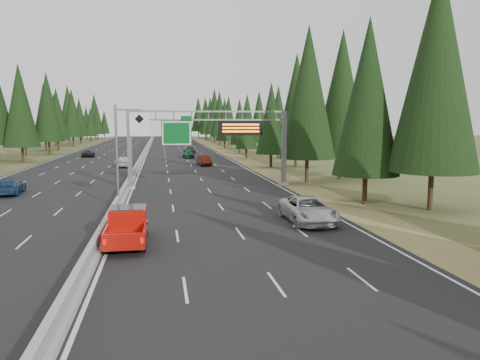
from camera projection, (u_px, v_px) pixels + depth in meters
name	position (u px, v px, depth m)	size (l,w,h in m)	color
road	(143.00, 157.00, 90.93)	(32.00, 260.00, 0.08)	black
shoulder_right	(233.00, 156.00, 93.89)	(3.60, 260.00, 0.06)	olive
shoulder_left	(47.00, 158.00, 87.97)	(3.60, 260.00, 0.06)	#3C441F
median_barrier	(143.00, 155.00, 90.88)	(0.70, 260.00, 0.85)	gray
sign_gantry	(215.00, 137.00, 47.63)	(16.75, 0.98, 7.80)	slate
hov_sign_pole	(124.00, 148.00, 36.61)	(2.80, 0.50, 8.00)	slate
tree_row_right	(251.00, 111.00, 98.70)	(11.80, 242.37, 18.59)	black
tree_row_left	(2.00, 108.00, 76.66)	(11.17, 238.94, 18.59)	black
silver_minivan	(308.00, 210.00, 31.23)	(2.80, 6.07, 1.69)	silver
red_pickup	(128.00, 223.00, 26.03)	(2.08, 5.83, 1.90)	black
car_ahead_green	(188.00, 154.00, 86.85)	(1.78, 4.44, 1.51)	#135329
car_ahead_dkred	(204.00, 160.00, 72.02)	(1.68, 4.83, 1.59)	#51180B
car_ahead_dkgrey	(190.00, 150.00, 100.30)	(2.10, 5.17, 1.50)	black
car_ahead_white	(190.00, 148.00, 108.22)	(2.11, 4.58, 1.27)	silver
car_ahead_far	(172.00, 143.00, 130.94)	(1.62, 4.01, 1.37)	black
car_onc_blue	(10.00, 186.00, 43.27)	(2.11, 5.19, 1.51)	navy
car_onc_white	(125.00, 162.00, 69.30)	(1.95, 4.85, 1.65)	silver
car_onc_far	(88.00, 153.00, 89.95)	(2.30, 4.99, 1.39)	black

